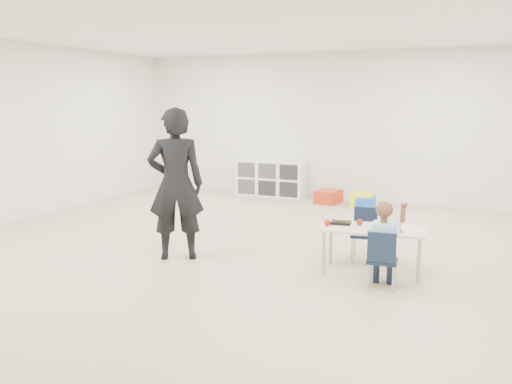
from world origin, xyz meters
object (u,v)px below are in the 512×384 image
at_px(table, 372,250).
at_px(child, 383,242).
at_px(chair_near, 382,260).
at_px(cubby_shelf, 271,178).
at_px(adult, 176,184).

relative_size(table, child, 1.21).
bearing_deg(table, chair_near, -73.28).
distance_m(chair_near, cubby_shelf, 5.54).
bearing_deg(cubby_shelf, child, -55.76).
relative_size(table, cubby_shelf, 0.84).
bearing_deg(child, adult, 171.74).
distance_m(cubby_shelf, adult, 4.57).
relative_size(chair_near, cubby_shelf, 0.44).
bearing_deg(table, child, -73.28).
height_order(chair_near, child, child).
distance_m(table, child, 0.57).
bearing_deg(chair_near, cubby_shelf, 118.00).
bearing_deg(child, chair_near, 0.00).
distance_m(chair_near, adult, 2.55).
height_order(chair_near, adult, adult).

